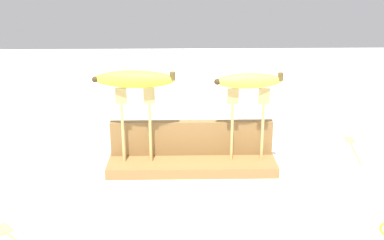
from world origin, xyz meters
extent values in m
plane|color=white|center=(0.00, 0.00, 0.00)|extent=(3.00, 3.00, 0.00)
cube|color=olive|center=(0.00, 0.00, 0.01)|extent=(0.39, 0.10, 0.02)
cube|color=olive|center=(0.00, 0.04, 0.07)|extent=(0.38, 0.02, 0.08)
cylinder|color=tan|center=(-0.16, 0.00, 0.09)|extent=(0.01, 0.01, 0.14)
cube|color=tan|center=(-0.16, 0.00, 0.18)|extent=(0.03, 0.01, 0.04)
cylinder|color=tan|center=(-0.10, 0.00, 0.09)|extent=(0.01, 0.01, 0.14)
cube|color=tan|center=(-0.10, 0.00, 0.18)|extent=(0.03, 0.01, 0.04)
cylinder|color=tan|center=(0.09, 0.00, 0.09)|extent=(0.01, 0.01, 0.14)
cube|color=tan|center=(0.09, 0.00, 0.18)|extent=(0.03, 0.01, 0.04)
cylinder|color=tan|center=(0.16, 0.00, 0.09)|extent=(0.01, 0.01, 0.14)
cube|color=tan|center=(0.16, 0.00, 0.18)|extent=(0.03, 0.01, 0.04)
ellipsoid|color=#B2C138|center=(-0.13, 0.00, 0.22)|extent=(0.18, 0.05, 0.04)
cylinder|color=brown|center=(-0.04, -0.01, 0.23)|extent=(0.01, 0.01, 0.02)
sphere|color=#3F2D19|center=(-0.21, 0.00, 0.22)|extent=(0.01, 0.01, 0.01)
ellipsoid|color=#DBD147|center=(0.13, 0.00, 0.22)|extent=(0.15, 0.04, 0.04)
cylinder|color=brown|center=(0.20, 0.00, 0.22)|extent=(0.01, 0.01, 0.02)
sphere|color=#3F2D19|center=(0.06, -0.01, 0.22)|extent=(0.01, 0.01, 0.01)
cylinder|color=tan|center=(0.42, 0.09, 0.00)|extent=(0.03, 0.14, 0.01)
cube|color=tan|center=(0.43, 0.18, 0.00)|extent=(0.03, 0.04, 0.01)
cube|color=tan|center=(-0.35, -0.25, 0.00)|extent=(0.04, 0.04, 0.01)
camera|label=1|loc=(-0.02, -1.01, 0.48)|focal=44.30mm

